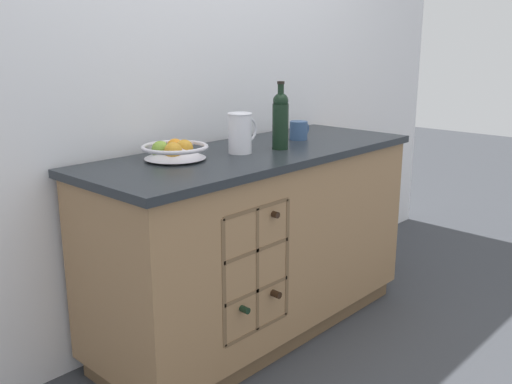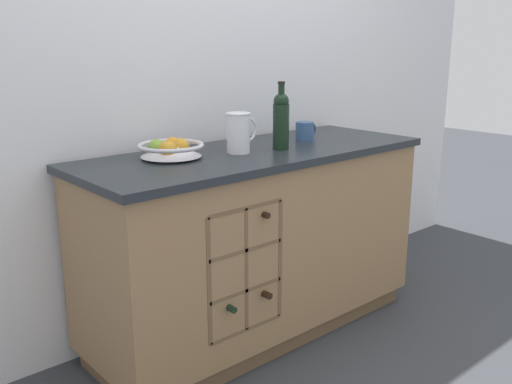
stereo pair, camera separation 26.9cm
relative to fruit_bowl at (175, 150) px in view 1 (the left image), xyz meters
name	(u,v)px [view 1 (the left image)]	position (x,y,z in m)	size (l,w,h in m)	color
ground_plane	(256,329)	(0.40, -0.10, -0.96)	(14.00, 14.00, 0.00)	#383A3F
back_wall	(201,69)	(0.40, 0.27, 0.31)	(4.40, 0.06, 2.55)	white
kitchen_island	(256,242)	(0.40, -0.10, -0.49)	(1.72, 0.66, 0.92)	brown
fruit_bowl	(175,150)	(0.00, 0.00, 0.00)	(0.28, 0.28, 0.08)	silver
white_pitcher	(240,132)	(0.30, -0.10, 0.05)	(0.17, 0.11, 0.18)	white
ceramic_mug	(299,130)	(0.77, -0.06, 0.00)	(0.13, 0.09, 0.09)	#385684
standing_wine_bottle	(280,119)	(0.50, -0.16, 0.10)	(0.08, 0.08, 0.31)	black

